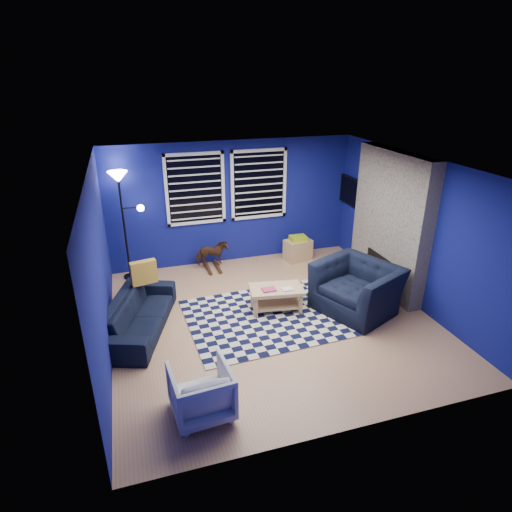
{
  "coord_description": "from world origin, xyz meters",
  "views": [
    {
      "loc": [
        -2.02,
        -5.66,
        3.72
      ],
      "look_at": [
        -0.18,
        0.3,
        1.01
      ],
      "focal_mm": 30.0,
      "sensor_mm": 36.0,
      "label": 1
    }
  ],
  "objects_px": {
    "tv": "(353,193)",
    "coffee_table": "(276,294)",
    "rocking_horse": "(212,254)",
    "sofa": "(139,314)",
    "floor_lamp": "(121,192)",
    "cabinet": "(298,249)",
    "armchair_bent": "(201,391)",
    "armchair_big": "(357,288)"
  },
  "relations": [
    {
      "from": "tv",
      "to": "coffee_table",
      "type": "distance_m",
      "value": 3.1
    },
    {
      "from": "rocking_horse",
      "to": "sofa",
      "type": "bearing_deg",
      "value": 140.92
    },
    {
      "from": "sofa",
      "to": "floor_lamp",
      "type": "xyz_separation_m",
      "value": [
        -0.06,
        1.96,
        1.43
      ]
    },
    {
      "from": "coffee_table",
      "to": "cabinet",
      "type": "height_order",
      "value": "cabinet"
    },
    {
      "from": "armchair_bent",
      "to": "sofa",
      "type": "bearing_deg",
      "value": -78.38
    },
    {
      "from": "coffee_table",
      "to": "cabinet",
      "type": "xyz_separation_m",
      "value": [
        1.15,
        1.85,
        -0.07
      ]
    },
    {
      "from": "tv",
      "to": "floor_lamp",
      "type": "bearing_deg",
      "value": 176.92
    },
    {
      "from": "sofa",
      "to": "rocking_horse",
      "type": "distance_m",
      "value": 2.42
    },
    {
      "from": "armchair_big",
      "to": "armchair_bent",
      "type": "distance_m",
      "value": 3.31
    },
    {
      "from": "armchair_bent",
      "to": "cabinet",
      "type": "xyz_separation_m",
      "value": [
        2.77,
        3.82,
        -0.08
      ]
    },
    {
      "from": "tv",
      "to": "floor_lamp",
      "type": "relative_size",
      "value": 0.48
    },
    {
      "from": "coffee_table",
      "to": "sofa",
      "type": "bearing_deg",
      "value": 178.45
    },
    {
      "from": "sofa",
      "to": "coffee_table",
      "type": "relative_size",
      "value": 2.01
    },
    {
      "from": "tv",
      "to": "armchair_big",
      "type": "relative_size",
      "value": 0.8
    },
    {
      "from": "sofa",
      "to": "coffee_table",
      "type": "height_order",
      "value": "sofa"
    },
    {
      "from": "tv",
      "to": "sofa",
      "type": "distance_m",
      "value": 4.96
    },
    {
      "from": "rocking_horse",
      "to": "floor_lamp",
      "type": "height_order",
      "value": "floor_lamp"
    },
    {
      "from": "cabinet",
      "to": "tv",
      "type": "bearing_deg",
      "value": -16.94
    },
    {
      "from": "armchair_big",
      "to": "tv",
      "type": "bearing_deg",
      "value": 130.47
    },
    {
      "from": "coffee_table",
      "to": "cabinet",
      "type": "bearing_deg",
      "value": 58.18
    },
    {
      "from": "rocking_horse",
      "to": "coffee_table",
      "type": "height_order",
      "value": "rocking_horse"
    },
    {
      "from": "armchair_bent",
      "to": "coffee_table",
      "type": "height_order",
      "value": "armchair_bent"
    },
    {
      "from": "tv",
      "to": "rocking_horse",
      "type": "relative_size",
      "value": 1.59
    },
    {
      "from": "armchair_bent",
      "to": "floor_lamp",
      "type": "relative_size",
      "value": 0.33
    },
    {
      "from": "sofa",
      "to": "floor_lamp",
      "type": "relative_size",
      "value": 0.91
    },
    {
      "from": "rocking_horse",
      "to": "cabinet",
      "type": "xyz_separation_m",
      "value": [
        1.83,
        -0.08,
        -0.1
      ]
    },
    {
      "from": "armchair_bent",
      "to": "cabinet",
      "type": "distance_m",
      "value": 4.72
    },
    {
      "from": "armchair_bent",
      "to": "floor_lamp",
      "type": "xyz_separation_m",
      "value": [
        -0.65,
        3.99,
        1.39
      ]
    },
    {
      "from": "coffee_table",
      "to": "tv",
      "type": "bearing_deg",
      "value": 37.69
    },
    {
      "from": "cabinet",
      "to": "floor_lamp",
      "type": "xyz_separation_m",
      "value": [
        -3.42,
        0.17,
        1.47
      ]
    },
    {
      "from": "tv",
      "to": "coffee_table",
      "type": "bearing_deg",
      "value": -142.31
    },
    {
      "from": "armchair_bent",
      "to": "rocking_horse",
      "type": "bearing_deg",
      "value": -108.27
    },
    {
      "from": "sofa",
      "to": "cabinet",
      "type": "bearing_deg",
      "value": -42.9
    },
    {
      "from": "coffee_table",
      "to": "armchair_bent",
      "type": "bearing_deg",
      "value": -129.46
    },
    {
      "from": "sofa",
      "to": "floor_lamp",
      "type": "height_order",
      "value": "floor_lamp"
    },
    {
      "from": "tv",
      "to": "rocking_horse",
      "type": "height_order",
      "value": "tv"
    },
    {
      "from": "coffee_table",
      "to": "rocking_horse",
      "type": "bearing_deg",
      "value": 109.48
    },
    {
      "from": "armchair_big",
      "to": "coffee_table",
      "type": "height_order",
      "value": "armchair_big"
    },
    {
      "from": "rocking_horse",
      "to": "cabinet",
      "type": "distance_m",
      "value": 1.84
    },
    {
      "from": "floor_lamp",
      "to": "armchair_bent",
      "type": "bearing_deg",
      "value": -80.74
    },
    {
      "from": "armchair_bent",
      "to": "floor_lamp",
      "type": "height_order",
      "value": "floor_lamp"
    },
    {
      "from": "tv",
      "to": "armchair_big",
      "type": "xyz_separation_m",
      "value": [
        -1.02,
        -2.15,
        -0.99
      ]
    }
  ]
}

